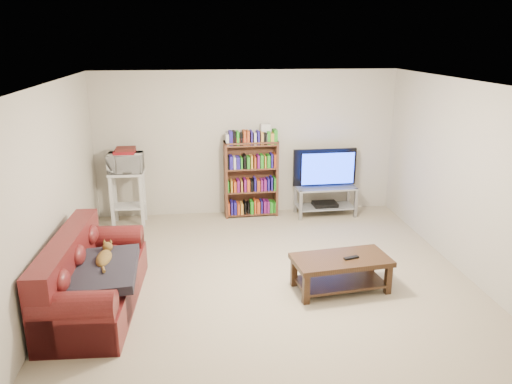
{
  "coord_description": "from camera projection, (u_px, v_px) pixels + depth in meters",
  "views": [
    {
      "loc": [
        -0.83,
        -5.65,
        2.89
      ],
      "look_at": [
        -0.1,
        0.4,
        1.0
      ],
      "focal_mm": 35.0,
      "sensor_mm": 36.0,
      "label": 1
    }
  ],
  "objects": [
    {
      "name": "floor",
      "position": [
        268.0,
        276.0,
        6.3
      ],
      "size": [
        5.0,
        5.0,
        0.0
      ],
      "primitive_type": "plane",
      "color": "tan",
      "rests_on": "ground"
    },
    {
      "name": "ceiling",
      "position": [
        269.0,
        83.0,
        5.59
      ],
      "size": [
        5.0,
        5.0,
        0.0
      ],
      "primitive_type": "plane",
      "rotation": [
        3.14,
        0.0,
        0.0
      ],
      "color": "white",
      "rests_on": "ground"
    },
    {
      "name": "wall_back",
      "position": [
        247.0,
        143.0,
        8.32
      ],
      "size": [
        5.0,
        0.0,
        5.0
      ],
      "primitive_type": "plane",
      "rotation": [
        1.57,
        0.0,
        0.0
      ],
      "color": "beige",
      "rests_on": "ground"
    },
    {
      "name": "wall_front",
      "position": [
        318.0,
        284.0,
        3.58
      ],
      "size": [
        5.0,
        0.0,
        5.0
      ],
      "primitive_type": "plane",
      "rotation": [
        -1.57,
        0.0,
        0.0
      ],
      "color": "beige",
      "rests_on": "ground"
    },
    {
      "name": "wall_left",
      "position": [
        51.0,
        193.0,
        5.66
      ],
      "size": [
        0.0,
        5.0,
        5.0
      ],
      "primitive_type": "plane",
      "rotation": [
        1.57,
        0.0,
        1.57
      ],
      "color": "beige",
      "rests_on": "ground"
    },
    {
      "name": "wall_right",
      "position": [
        466.0,
        179.0,
        6.23
      ],
      "size": [
        0.0,
        5.0,
        5.0
      ],
      "primitive_type": "plane",
      "rotation": [
        1.57,
        0.0,
        -1.57
      ],
      "color": "beige",
      "rests_on": "ground"
    },
    {
      "name": "sofa",
      "position": [
        89.0,
        282.0,
        5.51
      ],
      "size": [
        0.93,
        1.98,
        0.83
      ],
      "rotation": [
        0.0,
        0.0,
        -0.05
      ],
      "color": "#5C1818",
      "rests_on": "floor"
    },
    {
      "name": "blanket",
      "position": [
        101.0,
        271.0,
        5.34
      ],
      "size": [
        0.79,
        1.0,
        0.18
      ],
      "primitive_type": "cube",
      "rotation": [
        0.05,
        -0.04,
        0.03
      ],
      "color": "#232029",
      "rests_on": "sofa"
    },
    {
      "name": "cat",
      "position": [
        104.0,
        259.0,
        5.49
      ],
      "size": [
        0.24,
        0.54,
        0.16
      ],
      "primitive_type": null,
      "rotation": [
        0.0,
        0.0,
        -0.05
      ],
      "color": "brown",
      "rests_on": "sofa"
    },
    {
      "name": "coffee_table",
      "position": [
        341.0,
        267.0,
        5.9
      ],
      "size": [
        1.19,
        0.7,
        0.41
      ],
      "rotation": [
        0.0,
        0.0,
        0.12
      ],
      "color": "#342012",
      "rests_on": "floor"
    },
    {
      "name": "remote",
      "position": [
        351.0,
        258.0,
        5.84
      ],
      "size": [
        0.19,
        0.1,
        0.02
      ],
      "primitive_type": "cube",
      "rotation": [
        0.0,
        0.0,
        0.27
      ],
      "color": "black",
      "rests_on": "coffee_table"
    },
    {
      "name": "tv_stand",
      "position": [
        325.0,
        196.0,
        8.4
      ],
      "size": [
        1.02,
        0.48,
        0.5
      ],
      "rotation": [
        0.0,
        0.0,
        0.03
      ],
      "color": "#999EA3",
      "rests_on": "floor"
    },
    {
      "name": "television",
      "position": [
        326.0,
        169.0,
        8.26
      ],
      "size": [
        1.08,
        0.18,
        0.62
      ],
      "primitive_type": "imported",
      "rotation": [
        0.0,
        0.0,
        3.17
      ],
      "color": "black",
      "rests_on": "tv_stand"
    },
    {
      "name": "dvd_player",
      "position": [
        325.0,
        204.0,
        8.45
      ],
      "size": [
        0.41,
        0.29,
        0.06
      ],
      "primitive_type": "cube",
      "rotation": [
        0.0,
        0.0,
        0.03
      ],
      "color": "black",
      "rests_on": "tv_stand"
    },
    {
      "name": "bookshelf",
      "position": [
        251.0,
        178.0,
        8.3
      ],
      "size": [
        0.89,
        0.31,
        1.28
      ],
      "rotation": [
        0.0,
        0.0,
        0.04
      ],
      "color": "#532D1C",
      "rests_on": "floor"
    },
    {
      "name": "shelf_clutter",
      "position": [
        257.0,
        134.0,
        8.11
      ],
      "size": [
        0.65,
        0.22,
        0.28
      ],
      "rotation": [
        0.0,
        0.0,
        0.04
      ],
      "color": "silver",
      "rests_on": "bookshelf"
    },
    {
      "name": "microwave_stand",
      "position": [
        128.0,
        191.0,
        7.94
      ],
      "size": [
        0.55,
        0.4,
        0.87
      ],
      "rotation": [
        0.0,
        0.0,
        -0.01
      ],
      "color": "silver",
      "rests_on": "floor"
    },
    {
      "name": "microwave",
      "position": [
        125.0,
        163.0,
        7.8
      ],
      "size": [
        0.54,
        0.37,
        0.3
      ],
      "primitive_type": "imported",
      "rotation": [
        0.0,
        0.0,
        -0.01
      ],
      "color": "silver",
      "rests_on": "microwave_stand"
    },
    {
      "name": "game_boxes",
      "position": [
        125.0,
        152.0,
        7.75
      ],
      "size": [
        0.32,
        0.28,
        0.05
      ],
      "primitive_type": "cube",
      "rotation": [
        0.0,
        0.0,
        -0.01
      ],
      "color": "maroon",
      "rests_on": "microwave"
    }
  ]
}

